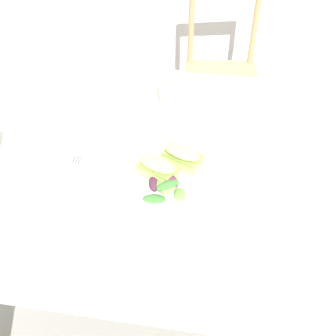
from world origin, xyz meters
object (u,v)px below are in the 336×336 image
object	(u,v)px
plate_lunch	(166,182)
sandwich_half_front	(157,168)
dining_table	(179,183)
sandwich_half_back	(182,156)
chair_wooden_far	(221,74)
mason_jar_iced_tea	(174,96)
fork_on_napkin	(69,174)

from	to	relation	value
plate_lunch	sandwich_half_front	world-z (taller)	sandwich_half_front
dining_table	sandwich_half_back	xyz separation A→B (m)	(0.01, -0.05, 0.15)
plate_lunch	chair_wooden_far	bearing A→B (deg)	84.40
plate_lunch	mason_jar_iced_tea	world-z (taller)	mason_jar_iced_tea
plate_lunch	mason_jar_iced_tea	xyz separation A→B (m)	(-0.03, 0.35, 0.05)
plate_lunch	mason_jar_iced_tea	distance (m)	0.36
fork_on_napkin	mason_jar_iced_tea	xyz separation A→B (m)	(0.24, 0.36, 0.05)
sandwich_half_front	fork_on_napkin	distance (m)	0.24
mason_jar_iced_tea	sandwich_half_back	bearing A→B (deg)	-77.81
sandwich_half_front	sandwich_half_back	world-z (taller)	same
chair_wooden_far	mason_jar_iced_tea	size ratio (longest dim) A/B	6.73
chair_wooden_far	mason_jar_iced_tea	xyz separation A→B (m)	(-0.14, -0.84, 0.35)
chair_wooden_far	mason_jar_iced_tea	bearing A→B (deg)	-99.69
plate_lunch	sandwich_half_back	xyz separation A→B (m)	(0.03, 0.08, 0.03)
fork_on_napkin	plate_lunch	bearing A→B (deg)	2.00
dining_table	plate_lunch	size ratio (longest dim) A/B	4.50
dining_table	chair_wooden_far	bearing A→B (deg)	85.00
fork_on_napkin	mason_jar_iced_tea	size ratio (longest dim) A/B	1.44
chair_wooden_far	dining_table	bearing A→B (deg)	-95.00
sandwich_half_back	fork_on_napkin	world-z (taller)	sandwich_half_back
plate_lunch	fork_on_napkin	size ratio (longest dim) A/B	1.61
chair_wooden_far	plate_lunch	size ratio (longest dim) A/B	2.91
chair_wooden_far	plate_lunch	xyz separation A→B (m)	(-0.12, -1.19, 0.30)
sandwich_half_front	dining_table	bearing A→B (deg)	65.36
chair_wooden_far	fork_on_napkin	world-z (taller)	chair_wooden_far
dining_table	sandwich_half_back	distance (m)	0.16
dining_table	chair_wooden_far	xyz separation A→B (m)	(0.09, 1.07, -0.18)
sandwich_half_back	mason_jar_iced_tea	xyz separation A→B (m)	(-0.06, 0.28, 0.02)
fork_on_napkin	mason_jar_iced_tea	distance (m)	0.44
chair_wooden_far	fork_on_napkin	xyz separation A→B (m)	(-0.38, -1.20, 0.30)
plate_lunch	fork_on_napkin	xyz separation A→B (m)	(-0.27, -0.01, 0.00)
sandwich_half_front	mason_jar_iced_tea	xyz separation A→B (m)	(-0.00, 0.33, 0.02)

